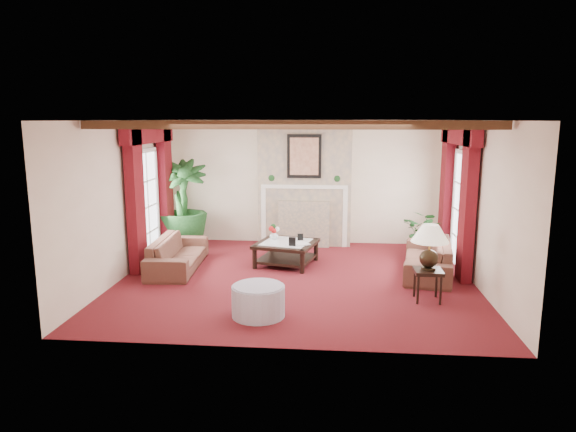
# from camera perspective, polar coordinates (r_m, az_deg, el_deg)

# --- Properties ---
(floor) EXTENTS (6.00, 6.00, 0.00)m
(floor) POSITION_cam_1_polar(r_m,az_deg,el_deg) (8.94, 0.88, -7.00)
(floor) COLOR #480C0F
(floor) RESTS_ON ground
(ceiling) EXTENTS (6.00, 6.00, 0.00)m
(ceiling) POSITION_cam_1_polar(r_m,az_deg,el_deg) (8.52, 0.93, 10.58)
(ceiling) COLOR white
(ceiling) RESTS_ON floor
(back_wall) EXTENTS (6.00, 0.02, 2.70)m
(back_wall) POSITION_cam_1_polar(r_m,az_deg,el_deg) (11.34, 1.92, 3.77)
(back_wall) COLOR beige
(back_wall) RESTS_ON ground
(left_wall) EXTENTS (0.02, 5.50, 2.70)m
(left_wall) POSITION_cam_1_polar(r_m,az_deg,el_deg) (9.33, -17.80, 1.76)
(left_wall) COLOR beige
(left_wall) RESTS_ON ground
(right_wall) EXTENTS (0.02, 5.50, 2.70)m
(right_wall) POSITION_cam_1_polar(r_m,az_deg,el_deg) (8.93, 20.49, 1.21)
(right_wall) COLOR beige
(right_wall) RESTS_ON ground
(ceiling_beams) EXTENTS (6.00, 3.00, 0.12)m
(ceiling_beams) POSITION_cam_1_polar(r_m,az_deg,el_deg) (8.52, 0.93, 10.18)
(ceiling_beams) COLOR #371D11
(ceiling_beams) RESTS_ON ceiling
(fireplace) EXTENTS (2.00, 0.52, 2.70)m
(fireplace) POSITION_cam_1_polar(r_m,az_deg,el_deg) (11.06, 1.91, 10.61)
(fireplace) COLOR tan
(fireplace) RESTS_ON ground
(french_door_left) EXTENTS (0.10, 1.10, 2.16)m
(french_door_left) POSITION_cam_1_polar(r_m,az_deg,el_deg) (10.17, -15.72, 6.99)
(french_door_left) COLOR white
(french_door_left) RESTS_ON ground
(french_door_right) EXTENTS (0.10, 1.10, 2.16)m
(french_door_right) POSITION_cam_1_polar(r_m,az_deg,el_deg) (9.80, 19.09, 6.68)
(french_door_right) COLOR white
(french_door_right) RESTS_ON ground
(curtains_left) EXTENTS (0.20, 2.40, 2.55)m
(curtains_left) POSITION_cam_1_polar(r_m,az_deg,el_deg) (10.11, -15.25, 9.38)
(curtains_left) COLOR #4E0A0D
(curtains_left) RESTS_ON ground
(curtains_right) EXTENTS (0.20, 2.40, 2.55)m
(curtains_right) POSITION_cam_1_polar(r_m,az_deg,el_deg) (9.76, 18.61, 9.17)
(curtains_right) COLOR #4E0A0D
(curtains_right) RESTS_ON ground
(sofa_left) EXTENTS (2.02, 0.78, 0.77)m
(sofa_left) POSITION_cam_1_polar(r_m,az_deg,el_deg) (9.67, -12.17, -3.52)
(sofa_left) COLOR #320D18
(sofa_left) RESTS_ON ground
(sofa_right) EXTENTS (2.18, 1.23, 0.78)m
(sofa_right) POSITION_cam_1_polar(r_m,az_deg,el_deg) (9.49, 15.25, -3.88)
(sofa_right) COLOR #320D18
(sofa_right) RESTS_ON ground
(potted_palm) EXTENTS (1.68, 2.23, 1.05)m
(potted_palm) POSITION_cam_1_polar(r_m,az_deg,el_deg) (11.17, -11.59, -0.83)
(potted_palm) COLOR black
(potted_palm) RESTS_ON ground
(small_plant) EXTENTS (1.75, 1.75, 0.72)m
(small_plant) POSITION_cam_1_polar(r_m,az_deg,el_deg) (10.74, 14.97, -2.34)
(small_plant) COLOR black
(small_plant) RESTS_ON ground
(coffee_table) EXTENTS (1.27, 1.27, 0.43)m
(coffee_table) POSITION_cam_1_polar(r_m,az_deg,el_deg) (9.75, -0.20, -4.17)
(coffee_table) COLOR black
(coffee_table) RESTS_ON ground
(side_table) EXTENTS (0.42, 0.42, 0.49)m
(side_table) POSITION_cam_1_polar(r_m,az_deg,el_deg) (8.12, 15.23, -7.41)
(side_table) COLOR black
(side_table) RESTS_ON ground
(ottoman) EXTENTS (0.75, 0.75, 0.44)m
(ottoman) POSITION_cam_1_polar(r_m,az_deg,el_deg) (7.27, -3.31, -9.43)
(ottoman) COLOR #9996AA
(ottoman) RESTS_ON ground
(table_lamp) EXTENTS (0.56, 0.56, 0.71)m
(table_lamp) POSITION_cam_1_polar(r_m,az_deg,el_deg) (7.96, 15.44, -3.30)
(table_lamp) COLOR black
(table_lamp) RESTS_ON side_table
(flower_vase) EXTENTS (0.23, 0.24, 0.17)m
(flower_vase) POSITION_cam_1_polar(r_m,az_deg,el_deg) (9.92, -1.58, -2.14)
(flower_vase) COLOR silver
(flower_vase) RESTS_ON coffee_table
(book) EXTENTS (0.25, 0.22, 0.31)m
(book) POSITION_cam_1_polar(r_m,az_deg,el_deg) (9.46, 0.91, -2.33)
(book) COLOR black
(book) RESTS_ON coffee_table
(photo_frame_a) EXTENTS (0.13, 0.04, 0.17)m
(photo_frame_a) POSITION_cam_1_polar(r_m,az_deg,el_deg) (9.36, 0.48, -2.90)
(photo_frame_a) COLOR black
(photo_frame_a) RESTS_ON coffee_table
(photo_frame_b) EXTENTS (0.11, 0.03, 0.14)m
(photo_frame_b) POSITION_cam_1_polar(r_m,az_deg,el_deg) (9.80, 1.38, -2.38)
(photo_frame_b) COLOR black
(photo_frame_b) RESTS_ON coffee_table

